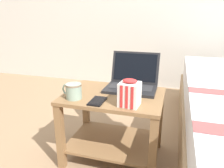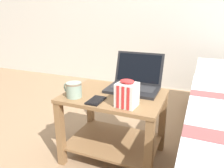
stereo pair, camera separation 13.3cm
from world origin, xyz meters
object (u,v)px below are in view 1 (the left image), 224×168
object	(u,v)px
laptop	(132,82)
snack_bag	(130,93)
cell_phone	(97,101)
mug_front_left	(73,90)

from	to	relation	value
laptop	snack_bag	bearing A→B (deg)	-81.15
laptop	cell_phone	xyz separation A→B (m)	(-0.14, -0.30, -0.04)
snack_bag	cell_phone	size ratio (longest dim) A/B	1.11
snack_bag	laptop	bearing A→B (deg)	98.85
laptop	cell_phone	bearing A→B (deg)	-115.74
snack_bag	mug_front_left	bearing A→B (deg)	178.91
laptop	mug_front_left	bearing A→B (deg)	-136.18
laptop	cell_phone	size ratio (longest dim) A/B	2.42
snack_bag	cell_phone	bearing A→B (deg)	-179.09
laptop	cell_phone	world-z (taller)	laptop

